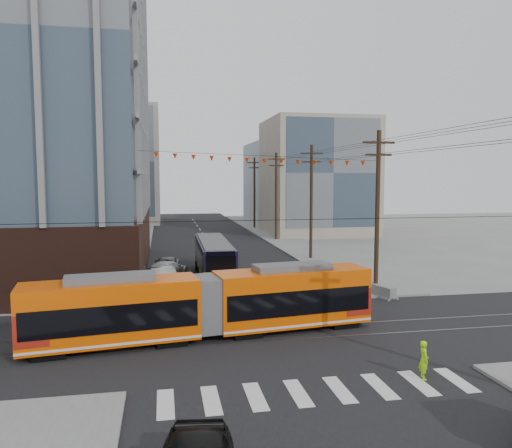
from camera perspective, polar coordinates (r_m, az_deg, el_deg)
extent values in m
plane|color=slate|center=(22.28, 4.75, -15.46)|extent=(160.00, 160.00, 0.00)
cube|color=#8C99A5|center=(72.97, -19.78, 5.88)|extent=(18.00, 16.00, 18.00)
cube|color=gray|center=(71.41, 6.96, 5.37)|extent=(14.00, 14.00, 16.00)
cube|color=gray|center=(92.47, -15.99, 6.42)|extent=(16.00, 18.00, 20.00)
cube|color=#8C99A5|center=(91.18, 4.34, 4.75)|extent=(16.00, 16.00, 14.00)
cylinder|color=black|center=(77.40, -0.18, 3.55)|extent=(0.30, 0.30, 11.00)
imported|color=#B0B0B0|center=(36.74, -10.86, -5.95)|extent=(2.63, 4.95, 1.55)
imported|color=silver|center=(39.54, -10.16, -5.21)|extent=(3.80, 5.42, 1.46)
imported|color=#5B5D64|center=(42.76, -10.11, -4.54)|extent=(2.14, 4.57, 1.26)
imported|color=#A7F40F|center=(21.33, 18.63, -14.50)|extent=(0.47, 0.62, 1.53)
cube|color=gray|center=(34.95, 13.13, -7.21)|extent=(2.12, 4.04, 0.79)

